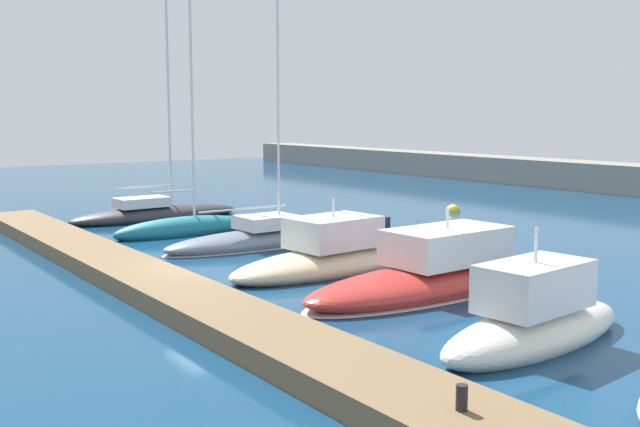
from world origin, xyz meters
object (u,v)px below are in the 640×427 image
object	(u,v)px
motorboat_red_fifth	(439,273)
mooring_buoy_yellow	(453,212)
sailboat_teal_second	(184,227)
dock_bollard	(462,398)
motorboat_sand_fourth	(337,256)
motorboat_ivory_sixth	(536,320)
sailboat_charcoal_nearest	(156,212)
sailboat_slate_third	(270,237)

from	to	relation	value
motorboat_red_fifth	mooring_buoy_yellow	bearing A→B (deg)	41.02
motorboat_red_fifth	mooring_buoy_yellow	xyz separation A→B (m)	(-13.16, 13.88, -0.53)
sailboat_teal_second	dock_bollard	xyz separation A→B (m)	(22.87, -5.63, 0.48)
motorboat_sand_fourth	motorboat_ivory_sixth	xyz separation A→B (m)	(9.75, -1.36, 0.13)
motorboat_sand_fourth	motorboat_red_fifth	world-z (taller)	motorboat_red_fifth
sailboat_charcoal_nearest	motorboat_ivory_sixth	bearing A→B (deg)	-95.16
sailboat_slate_third	dock_bollard	bearing A→B (deg)	-113.02
sailboat_teal_second	motorboat_ivory_sixth	distance (m)	20.07
mooring_buoy_yellow	dock_bollard	size ratio (longest dim) A/B	1.92
sailboat_teal_second	motorboat_red_fifth	bearing A→B (deg)	-85.85
sailboat_charcoal_nearest	motorboat_sand_fourth	bearing A→B (deg)	-91.77
motorboat_sand_fourth	mooring_buoy_yellow	xyz separation A→B (m)	(-8.77, 14.57, -0.47)
motorboat_red_fifth	motorboat_sand_fourth	bearing A→B (deg)	96.52
sailboat_charcoal_nearest	mooring_buoy_yellow	bearing A→B (deg)	-27.36
sailboat_teal_second	motorboat_red_fifth	distance (m)	14.81
sailboat_slate_third	mooring_buoy_yellow	size ratio (longest dim) A/B	21.05
sailboat_charcoal_nearest	sailboat_slate_third	xyz separation A→B (m)	(10.00, 0.86, -0.02)
motorboat_red_fifth	mooring_buoy_yellow	distance (m)	19.14
sailboat_slate_third	sailboat_teal_second	bearing A→B (deg)	109.24
motorboat_ivory_sixth	mooring_buoy_yellow	bearing A→B (deg)	43.53
sailboat_charcoal_nearest	mooring_buoy_yellow	distance (m)	16.30
sailboat_charcoal_nearest	motorboat_red_fifth	size ratio (longest dim) A/B	1.59
motorboat_sand_fourth	motorboat_red_fifth	xyz separation A→B (m)	(4.39, 0.69, 0.06)
dock_bollard	motorboat_sand_fourth	bearing A→B (deg)	151.80
sailboat_charcoal_nearest	dock_bollard	bearing A→B (deg)	-105.62
motorboat_ivory_sixth	dock_bollard	bearing A→B (deg)	-158.27
sailboat_charcoal_nearest	motorboat_red_fifth	distance (m)	20.01
sailboat_charcoal_nearest	sailboat_teal_second	world-z (taller)	sailboat_charcoal_nearest
motorboat_red_fifth	motorboat_ivory_sixth	world-z (taller)	motorboat_ivory_sixth
sailboat_slate_third	motorboat_red_fifth	bearing A→B (deg)	-90.58
motorboat_red_fifth	motorboat_ivory_sixth	distance (m)	5.75
motorboat_red_fifth	sailboat_teal_second	bearing A→B (deg)	94.51
sailboat_charcoal_nearest	sailboat_teal_second	bearing A→B (deg)	-102.03
sailboat_slate_third	motorboat_red_fifth	distance (m)	9.99
motorboat_red_fifth	sailboat_charcoal_nearest	bearing A→B (deg)	90.18
motorboat_ivory_sixth	sailboat_charcoal_nearest	bearing A→B (deg)	81.66
motorboat_sand_fourth	motorboat_red_fifth	size ratio (longest dim) A/B	0.90
sailboat_teal_second	dock_bollard	bearing A→B (deg)	-106.64
sailboat_charcoal_nearest	sailboat_teal_second	distance (m)	5.36
sailboat_charcoal_nearest	sailboat_slate_third	bearing A→B (deg)	-87.71
motorboat_sand_fourth	mooring_buoy_yellow	world-z (taller)	motorboat_sand_fourth
sailboat_teal_second	motorboat_ivory_sixth	size ratio (longest dim) A/B	1.78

